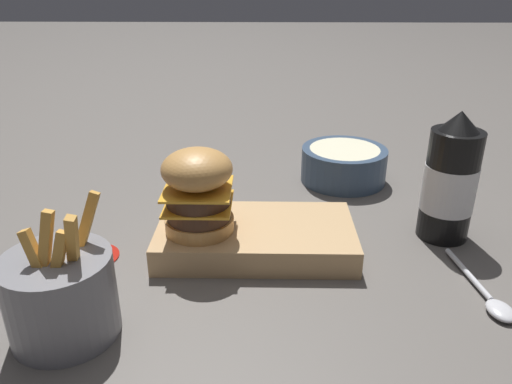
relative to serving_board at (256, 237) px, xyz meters
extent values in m
plane|color=#5B5651|center=(0.00, -0.06, -0.02)|extent=(6.00, 6.00, 0.00)
cube|color=tan|center=(0.00, 0.00, 0.00)|extent=(0.27, 0.15, 0.04)
cylinder|color=tan|center=(0.08, 0.01, 0.03)|extent=(0.09, 0.09, 0.02)
cylinder|color=#4C3323|center=(0.08, 0.01, 0.05)|extent=(0.09, 0.09, 0.02)
cube|color=gold|center=(0.08, 0.01, 0.06)|extent=(0.09, 0.09, 0.00)
cylinder|color=#4C3323|center=(0.08, 0.01, 0.07)|extent=(0.09, 0.09, 0.02)
cube|color=gold|center=(0.08, 0.01, 0.08)|extent=(0.09, 0.09, 0.00)
ellipsoid|color=tan|center=(0.08, 0.01, 0.11)|extent=(0.09, 0.09, 0.05)
cylinder|color=black|center=(-0.27, -0.04, 0.06)|extent=(0.07, 0.07, 0.16)
cylinder|color=silver|center=(-0.27, -0.04, 0.06)|extent=(0.07, 0.07, 0.07)
cone|color=black|center=(-0.27, -0.04, 0.16)|extent=(0.05, 0.05, 0.03)
cylinder|color=slate|center=(0.20, 0.18, 0.03)|extent=(0.11, 0.11, 0.09)
cube|color=gold|center=(0.21, 0.19, 0.08)|extent=(0.03, 0.02, 0.08)
cube|color=gold|center=(0.18, 0.18, 0.08)|extent=(0.03, 0.03, 0.09)
cube|color=gold|center=(0.18, 0.15, 0.09)|extent=(0.04, 0.03, 0.09)
cube|color=gold|center=(0.21, 0.19, 0.08)|extent=(0.03, 0.02, 0.10)
cube|color=gold|center=(0.19, 0.19, 0.07)|extent=(0.03, 0.02, 0.07)
cylinder|color=#384C66|center=(-0.16, -0.25, 0.01)|extent=(0.15, 0.15, 0.06)
cylinder|color=beige|center=(-0.16, -0.25, 0.04)|extent=(0.13, 0.13, 0.01)
cylinder|color=silver|center=(-0.27, 0.07, -0.01)|extent=(0.02, 0.11, 0.01)
ellipsoid|color=silver|center=(-0.28, 0.14, -0.01)|extent=(0.03, 0.05, 0.01)
cylinder|color=#B21E14|center=(0.22, 0.03, -0.02)|extent=(0.07, 0.07, 0.00)
camera|label=1|loc=(-0.01, 0.61, 0.35)|focal=35.00mm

